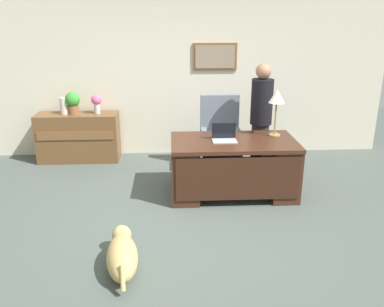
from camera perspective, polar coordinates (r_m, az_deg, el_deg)
name	(u,v)px	position (r m, az deg, el deg)	size (l,w,h in m)	color
ground_plane	(190,220)	(4.93, -0.25, -9.42)	(12.00, 12.00, 0.00)	#4C5651
back_wall	(183,76)	(7.00, -1.30, 10.86)	(7.00, 0.16, 2.70)	beige
desk	(233,166)	(5.48, 5.85, -1.74)	(1.67, 0.94, 0.77)	#422316
credenza	(79,137)	(7.04, -15.76, 2.26)	(1.33, 0.50, 0.80)	brown
armchair	(220,139)	(6.31, 4.03, 2.11)	(0.60, 0.59, 1.18)	slate
person_standing	(261,119)	(6.08, 9.73, 4.79)	(0.32, 0.32, 1.70)	#262323
dog_lying	(122,255)	(4.07, -9.87, -13.96)	(0.38, 0.88, 0.30)	tan
laptop	(224,136)	(5.36, 4.58, 2.43)	(0.32, 0.22, 0.22)	#B2B5BA
desk_lamp	(277,99)	(5.56, 11.93, 7.53)	(0.22, 0.22, 0.64)	#9E8447
vase_with_flowers	(97,102)	(6.82, -13.38, 7.16)	(0.17, 0.17, 0.32)	silver
vase_empty	(64,106)	(6.95, -17.65, 6.45)	(0.14, 0.14, 0.27)	silver
potted_plant	(73,102)	(6.90, -16.56, 7.01)	(0.24, 0.24, 0.36)	brown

